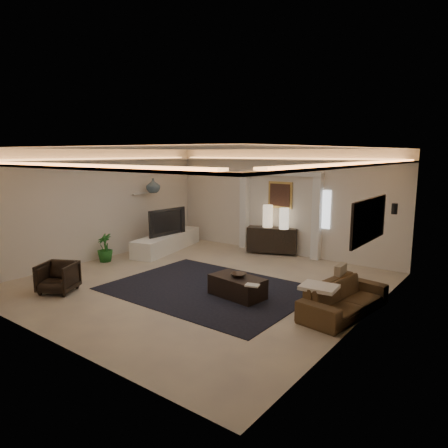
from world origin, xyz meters
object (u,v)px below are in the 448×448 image
Objects in this scene: console at (272,240)px; armchair at (58,278)px; coffee_table at (237,287)px; sofa at (344,298)px.

armchair is at bearing -130.17° from console.
console is 3.69m from coffee_table.
coffee_table is (-2.01, -0.43, -0.08)m from sofa.
coffee_table is at bearing 5.44° from armchair.
coffee_table is at bearing 109.81° from sofa.
armchair reaches higher than coffee_table.
armchair is (-1.82, -5.45, -0.09)m from console.
sofa is 1.79× the size of coffee_table.
sofa is 2.85× the size of armchair.
sofa reaches higher than coffee_table.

